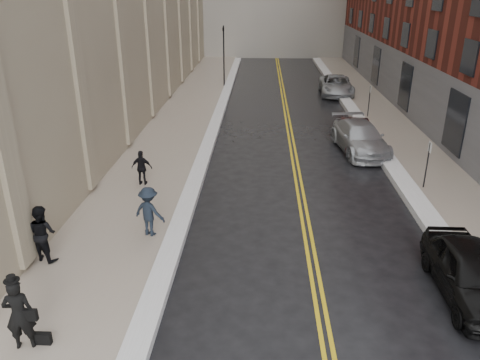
# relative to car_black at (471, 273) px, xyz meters

# --- Properties ---
(ground) EXTENTS (160.00, 160.00, 0.00)m
(ground) POSITION_rel_car_black_xyz_m (-6.80, -0.40, -0.76)
(ground) COLOR black
(ground) RESTS_ON ground
(sidewalk_left) EXTENTS (4.00, 64.00, 0.15)m
(sidewalk_left) POSITION_rel_car_black_xyz_m (-11.30, 15.60, -0.69)
(sidewalk_left) COLOR gray
(sidewalk_left) RESTS_ON ground
(sidewalk_right) EXTENTS (3.00, 64.00, 0.15)m
(sidewalk_right) POSITION_rel_car_black_xyz_m (2.20, 15.60, -0.69)
(sidewalk_right) COLOR gray
(sidewalk_right) RESTS_ON ground
(lane_stripe_a) EXTENTS (0.12, 64.00, 0.01)m
(lane_stripe_a) POSITION_rel_car_black_xyz_m (-4.42, 15.60, -0.76)
(lane_stripe_a) COLOR gold
(lane_stripe_a) RESTS_ON ground
(lane_stripe_b) EXTENTS (0.12, 64.00, 0.01)m
(lane_stripe_b) POSITION_rel_car_black_xyz_m (-4.18, 15.60, -0.76)
(lane_stripe_b) COLOR gold
(lane_stripe_b) RESTS_ON ground
(snow_ridge_left) EXTENTS (0.70, 60.80, 0.26)m
(snow_ridge_left) POSITION_rel_car_black_xyz_m (-9.00, 15.60, -0.63)
(snow_ridge_left) COLOR white
(snow_ridge_left) RESTS_ON ground
(snow_ridge_right) EXTENTS (0.85, 60.80, 0.30)m
(snow_ridge_right) POSITION_rel_car_black_xyz_m (0.35, 15.60, -0.61)
(snow_ridge_right) COLOR white
(snow_ridge_right) RESTS_ON ground
(traffic_signal) EXTENTS (0.18, 0.15, 5.20)m
(traffic_signal) POSITION_rel_car_black_xyz_m (-9.40, 29.60, 2.32)
(traffic_signal) COLOR black
(traffic_signal) RESTS_ON ground
(parking_sign_near) EXTENTS (0.06, 0.35, 2.23)m
(parking_sign_near) POSITION_rel_car_black_xyz_m (1.10, 7.60, 0.59)
(parking_sign_near) COLOR black
(parking_sign_near) RESTS_ON ground
(parking_sign_far) EXTENTS (0.06, 0.35, 2.23)m
(parking_sign_far) POSITION_rel_car_black_xyz_m (1.10, 19.60, 0.59)
(parking_sign_far) COLOR black
(parking_sign_far) RESTS_ON ground
(car_black) EXTENTS (1.86, 4.51, 1.53)m
(car_black) POSITION_rel_car_black_xyz_m (0.00, 0.00, 0.00)
(car_black) COLOR black
(car_black) RESTS_ON ground
(car_maroon) EXTENTS (1.68, 4.27, 1.38)m
(car_maroon) POSITION_rel_car_black_xyz_m (-0.80, 13.83, -0.07)
(car_maroon) COLOR #4E0D10
(car_maroon) RESTS_ON ground
(car_silver_near) EXTENTS (2.81, 5.59, 1.56)m
(car_silver_near) POSITION_rel_car_black_xyz_m (-0.75, 12.73, 0.01)
(car_silver_near) COLOR #9FA2A7
(car_silver_near) RESTS_ON ground
(car_silver_far) EXTENTS (2.76, 5.60, 1.53)m
(car_silver_far) POSITION_rel_car_black_xyz_m (-0.00, 27.00, 0.00)
(car_silver_far) COLOR #AAAEB2
(car_silver_far) RESTS_ON ground
(pedestrian_main) EXTENTS (0.78, 0.61, 1.91)m
(pedestrian_main) POSITION_rel_car_black_xyz_m (-11.73, -2.80, 0.34)
(pedestrian_main) COLOR black
(pedestrian_main) RESTS_ON sidewalk_left
(pedestrian_a) EXTENTS (1.12, 1.01, 1.88)m
(pedestrian_a) POSITION_rel_car_black_xyz_m (-12.92, 1.12, 0.33)
(pedestrian_a) COLOR black
(pedestrian_a) RESTS_ON sidewalk_left
(pedestrian_b) EXTENTS (1.33, 1.05, 1.80)m
(pedestrian_b) POSITION_rel_car_black_xyz_m (-9.91, 2.87, 0.29)
(pedestrian_b) COLOR black
(pedestrian_b) RESTS_ON sidewalk_left
(pedestrian_c) EXTENTS (0.93, 0.41, 1.56)m
(pedestrian_c) POSITION_rel_car_black_xyz_m (-11.26, 7.34, 0.17)
(pedestrian_c) COLOR black
(pedestrian_c) RESTS_ON sidewalk_left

